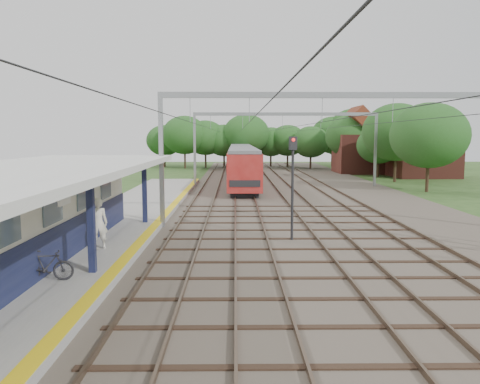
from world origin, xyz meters
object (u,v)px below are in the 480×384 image
object	(u,v)px
bicycle	(46,266)
signal_post	(293,174)
person	(98,223)
train	(242,162)

from	to	relation	value
bicycle	signal_post	world-z (taller)	signal_post
person	signal_post	world-z (taller)	signal_post
train	signal_post	bearing A→B (deg)	-86.56
signal_post	bicycle	bearing A→B (deg)	-158.40
bicycle	signal_post	bearing A→B (deg)	-58.13
bicycle	signal_post	size ratio (longest dim) A/B	0.34
bicycle	person	bearing A→B (deg)	-12.27
person	train	size ratio (longest dim) A/B	0.06
person	train	world-z (taller)	train
person	bicycle	xyz separation A→B (m)	(-0.37, -4.24, -0.53)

